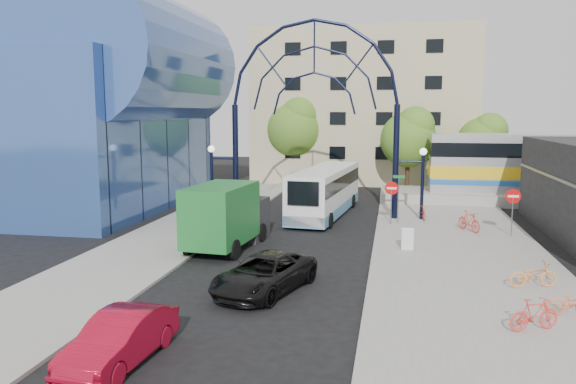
% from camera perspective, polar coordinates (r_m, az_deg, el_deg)
% --- Properties ---
extents(ground, '(120.00, 120.00, 0.00)m').
position_cam_1_polar(ground, '(21.88, -2.66, -9.25)').
color(ground, black).
rests_on(ground, ground).
extents(sidewalk_east, '(8.00, 56.00, 0.12)m').
position_cam_1_polar(sidewalk_east, '(25.36, 17.57, -7.05)').
color(sidewalk_east, gray).
rests_on(sidewalk_east, ground).
extents(plaza_west, '(5.00, 50.00, 0.12)m').
position_cam_1_polar(plaza_west, '(29.38, -12.39, -4.80)').
color(plaza_west, gray).
rests_on(plaza_west, ground).
extents(gateway_arch, '(13.64, 0.44, 12.10)m').
position_cam_1_polar(gateway_arch, '(34.72, 2.67, 11.45)').
color(gateway_arch, black).
rests_on(gateway_arch, ground).
extents(stop_sign, '(0.80, 0.07, 2.50)m').
position_cam_1_polar(stop_sign, '(32.63, 10.47, -0.01)').
color(stop_sign, slate).
rests_on(stop_sign, sidewalk_east).
extents(do_not_enter_sign, '(0.76, 0.07, 2.48)m').
position_cam_1_polar(do_not_enter_sign, '(31.27, 21.89, -0.85)').
color(do_not_enter_sign, slate).
rests_on(do_not_enter_sign, sidewalk_east).
extents(street_name_sign, '(0.70, 0.70, 2.80)m').
position_cam_1_polar(street_name_sign, '(33.21, 11.17, 0.35)').
color(street_name_sign, slate).
rests_on(street_name_sign, sidewalk_east).
extents(sandwich_board, '(0.55, 0.61, 0.99)m').
position_cam_1_polar(sandwich_board, '(26.93, 12.05, -4.47)').
color(sandwich_board, white).
rests_on(sandwich_board, sidewalk_east).
extents(transit_hall, '(16.50, 18.00, 14.50)m').
position_cam_1_polar(transit_hall, '(40.66, -19.24, 7.90)').
color(transit_hall, '#32549B').
rests_on(transit_hall, ground).
extents(apartment_block, '(20.00, 12.10, 14.00)m').
position_cam_1_polar(apartment_block, '(55.36, 7.80, 8.52)').
color(apartment_block, tan).
rests_on(apartment_block, ground).
extents(tree_north_a, '(4.48, 4.48, 7.00)m').
position_cam_1_polar(tree_north_a, '(46.30, 12.29, 5.54)').
color(tree_north_a, '#382314').
rests_on(tree_north_a, ground).
extents(tree_north_b, '(5.12, 5.12, 8.00)m').
position_cam_1_polar(tree_north_b, '(51.01, 0.81, 6.69)').
color(tree_north_b, '#382314').
rests_on(tree_north_b, ground).
extents(tree_north_c, '(4.16, 4.16, 6.50)m').
position_cam_1_polar(tree_north_c, '(48.84, 19.29, 5.01)').
color(tree_north_c, '#382314').
rests_on(tree_north_c, ground).
extents(city_bus, '(3.53, 11.09, 3.00)m').
position_cam_1_polar(city_bus, '(35.81, 3.82, 0.13)').
color(city_bus, white).
rests_on(city_bus, ground).
extents(green_truck, '(2.89, 6.47, 3.18)m').
position_cam_1_polar(green_truck, '(27.15, -6.14, -2.42)').
color(green_truck, black).
rests_on(green_truck, ground).
extents(black_suv, '(3.62, 5.36, 1.37)m').
position_cam_1_polar(black_suv, '(20.69, -2.42, -8.30)').
color(black_suv, black).
rests_on(black_suv, ground).
extents(red_sedan, '(1.75, 4.16, 1.34)m').
position_cam_1_polar(red_sedan, '(15.73, -16.69, -14.10)').
color(red_sedan, maroon).
rests_on(red_sedan, ground).
extents(bike_near_a, '(0.84, 1.80, 0.91)m').
position_cam_1_polar(bike_near_a, '(34.80, 13.52, -1.96)').
color(bike_near_a, '#CF4729').
rests_on(bike_near_a, sidewalk_east).
extents(bike_near_b, '(1.38, 1.87, 1.11)m').
position_cam_1_polar(bike_near_b, '(31.97, 17.92, -2.83)').
color(bike_near_b, red).
rests_on(bike_near_b, sidewalk_east).
extents(bike_far_a, '(1.93, 1.14, 0.96)m').
position_cam_1_polar(bike_far_a, '(22.72, 23.65, -7.71)').
color(bike_far_a, orange).
rests_on(bike_far_a, sidewalk_east).
extents(bike_far_b, '(1.68, 1.11, 0.99)m').
position_cam_1_polar(bike_far_b, '(18.42, 23.72, -11.32)').
color(bike_far_b, red).
rests_on(bike_far_b, sidewalk_east).
extents(bike_far_c, '(1.67, 0.72, 0.85)m').
position_cam_1_polar(bike_far_c, '(20.21, 27.17, -10.01)').
color(bike_far_c, orange).
rests_on(bike_far_c, sidewalk_east).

